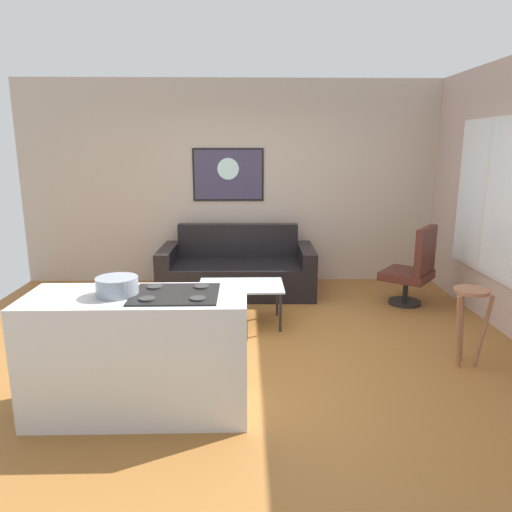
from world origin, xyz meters
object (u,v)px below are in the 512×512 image
Objects in this scene: armchair at (414,268)px; mixing_bowl at (117,286)px; bar_stool at (470,309)px; wall_painting at (228,175)px; couch at (237,271)px; coffee_table at (241,288)px.

mixing_bowl is (-2.93, -2.32, 0.48)m from armchair.
wall_painting reaches higher than bar_stool.
couch is 2.06× the size of armchair.
bar_stool reaches higher than coffee_table.
coffee_table is 2.08m from wall_painting.
bar_stool is 0.72× the size of wall_painting.
wall_painting is at bearing 102.16° from couch.
armchair is 1.00× the size of wall_painting.
wall_painting is (-2.27, 1.17, 1.06)m from armchair.
couch is at bearing 74.83° from mixing_bowl.
bar_stool is at bearing -47.32° from couch.
armchair is 1.39× the size of bar_stool.
bar_stool is at bearing -27.96° from coffee_table.
coffee_table is 0.93× the size of wall_painting.
wall_painting is at bearing 127.85° from bar_stool.
mixing_bowl reaches higher than bar_stool.
mixing_bowl is 0.30× the size of wall_painting.
coffee_table is 2.16m from armchair.
armchair is at bearing 38.31° from mixing_bowl.
armchair is 1.64m from bar_stool.
armchair is 3.37× the size of mixing_bowl.
armchair reaches higher than coffee_table.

